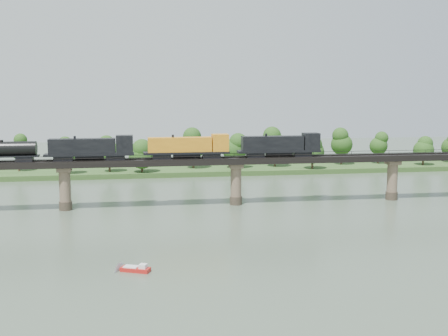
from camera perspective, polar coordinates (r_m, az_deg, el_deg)
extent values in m
plane|color=#3D4D3D|center=(107.57, 4.01, -6.96)|extent=(400.00, 400.00, 0.00)
cube|color=#2B4B1E|center=(189.64, -1.67, -0.12)|extent=(300.00, 24.00, 1.60)
cylinder|color=#473A2D|center=(135.04, -15.78, -3.70)|extent=(3.00, 3.00, 2.00)
cylinder|color=#79624F|center=(134.21, -15.86, -1.82)|extent=(2.60, 2.60, 9.00)
cube|color=#79624F|center=(133.60, -15.92, -0.13)|extent=(3.20, 3.20, 1.00)
cylinder|color=#473A2D|center=(135.98, 1.21, -3.31)|extent=(3.00, 3.00, 2.00)
cylinder|color=#79624F|center=(135.16, 1.22, -1.44)|extent=(2.60, 2.60, 9.00)
cube|color=#79624F|center=(134.56, 1.22, 0.24)|extent=(3.20, 3.20, 1.00)
cylinder|color=#473A2D|center=(148.15, 16.65, -2.71)|extent=(3.00, 3.00, 2.00)
cylinder|color=#79624F|center=(147.40, 16.72, -0.99)|extent=(2.60, 2.60, 9.00)
cube|color=#79624F|center=(146.84, 16.79, 0.55)|extent=(3.20, 3.20, 1.00)
cube|color=black|center=(134.39, 1.23, 0.77)|extent=(220.00, 5.00, 1.50)
cube|color=black|center=(133.56, 1.28, 1.08)|extent=(220.00, 0.12, 0.16)
cube|color=black|center=(135.02, 1.17, 1.15)|extent=(220.00, 0.12, 0.16)
cube|color=black|center=(131.87, 1.41, 1.26)|extent=(220.00, 0.10, 0.10)
cube|color=black|center=(136.56, 1.05, 1.50)|extent=(220.00, 0.10, 0.10)
cube|color=black|center=(131.91, 1.41, 1.11)|extent=(0.08, 0.08, 0.70)
cube|color=black|center=(136.60, 1.05, 1.35)|extent=(0.08, 0.08, 0.70)
cylinder|color=#382619|center=(190.81, -20.12, 0.25)|extent=(0.70, 0.70, 3.71)
sphere|color=#1B4112|center=(190.24, -20.19, 1.72)|extent=(5.67, 5.67, 5.67)
sphere|color=#1B4112|center=(189.95, -20.24, 2.65)|extent=(4.25, 4.25, 4.25)
cylinder|color=#382619|center=(180.51, -15.46, -0.01)|extent=(0.70, 0.70, 3.51)
sphere|color=#1B4112|center=(179.93, -15.51, 1.47)|extent=(6.31, 6.31, 6.31)
sphere|color=#1B4112|center=(179.63, -15.55, 2.39)|extent=(4.73, 4.73, 4.73)
cylinder|color=#382619|center=(181.99, -11.55, 0.16)|extent=(0.70, 0.70, 3.34)
sphere|color=#1B4112|center=(181.44, -11.59, 1.56)|extent=(7.18, 7.18, 7.18)
sphere|color=#1B4112|center=(181.15, -11.62, 2.43)|extent=(5.39, 5.39, 5.39)
cylinder|color=#382619|center=(179.14, -8.32, 0.03)|extent=(0.70, 0.70, 2.83)
sphere|color=#1B4112|center=(178.66, -8.35, 1.23)|extent=(8.26, 8.26, 8.26)
sphere|color=#1B4112|center=(178.40, -8.36, 1.98)|extent=(6.19, 6.19, 6.19)
cylinder|color=#382619|center=(186.42, -3.12, 0.60)|extent=(0.70, 0.70, 3.96)
sphere|color=#1B4112|center=(185.81, -3.14, 2.21)|extent=(8.07, 8.07, 8.07)
sphere|color=#1B4112|center=(185.50, -3.15, 3.23)|extent=(6.05, 6.05, 6.05)
cylinder|color=#382619|center=(186.78, 1.07, 0.51)|extent=(0.70, 0.70, 3.27)
sphere|color=#1B4112|center=(186.25, 1.07, 1.84)|extent=(8.03, 8.03, 8.03)
sphere|color=#1B4112|center=(185.97, 1.07, 2.67)|extent=(6.02, 6.02, 6.02)
cylinder|color=#382619|center=(190.77, 5.19, 0.74)|extent=(0.70, 0.70, 3.92)
sphere|color=#1B4112|center=(190.17, 5.21, 2.30)|extent=(8.29, 8.29, 8.29)
sphere|color=#1B4112|center=(189.87, 5.22, 3.28)|extent=(6.21, 6.21, 6.21)
cylinder|color=#382619|center=(187.17, 8.96, 0.39)|extent=(0.70, 0.70, 3.02)
sphere|color=#1B4112|center=(186.68, 8.98, 1.62)|extent=(7.74, 7.74, 7.74)
sphere|color=#1B4112|center=(186.41, 9.00, 2.39)|extent=(5.80, 5.80, 5.80)
cylinder|color=#382619|center=(199.57, 11.82, 0.91)|extent=(0.70, 0.70, 3.80)
sphere|color=#1B4112|center=(199.02, 11.86, 2.36)|extent=(7.47, 7.47, 7.47)
sphere|color=#1B4112|center=(198.73, 11.89, 3.26)|extent=(5.60, 5.60, 5.60)
cylinder|color=#382619|center=(205.00, 15.38, 0.92)|extent=(0.70, 0.70, 3.38)
sphere|color=#1B4112|center=(204.51, 15.42, 2.17)|extent=(6.23, 6.23, 6.23)
sphere|color=#1B4112|center=(204.25, 15.45, 2.96)|extent=(4.67, 4.67, 4.67)
cylinder|color=#382619|center=(205.94, 19.56, 0.69)|extent=(0.70, 0.70, 2.77)
sphere|color=#1B4112|center=(205.52, 19.61, 1.71)|extent=(7.04, 7.04, 7.04)
sphere|color=#1B4112|center=(205.30, 19.64, 2.35)|extent=(5.28, 5.28, 5.28)
cube|color=black|center=(138.01, 7.94, 1.44)|extent=(4.26, 2.56, 1.17)
cube|color=black|center=(135.11, 3.18, 1.36)|extent=(4.26, 2.56, 1.17)
cube|color=black|center=(136.36, 5.59, 1.72)|extent=(20.24, 3.20, 0.53)
cube|color=black|center=(135.77, 4.95, 2.53)|extent=(14.91, 2.88, 3.41)
cube|color=black|center=(138.32, 8.82, 2.70)|extent=(3.83, 3.20, 4.05)
cylinder|color=black|center=(136.42, 5.59, 1.47)|extent=(6.39, 1.49, 1.49)
cube|color=black|center=(133.32, -1.30, 1.28)|extent=(4.26, 2.56, 1.17)
cube|color=black|center=(132.32, -6.34, 1.18)|extent=(4.26, 2.56, 1.17)
cube|color=black|center=(132.61, -3.82, 1.56)|extent=(20.24, 3.20, 0.53)
cube|color=orange|center=(132.27, -4.51, 2.39)|extent=(14.91, 2.88, 3.41)
cube|color=orange|center=(133.29, -0.40, 2.60)|extent=(3.83, 3.20, 4.05)
cylinder|color=black|center=(132.68, -3.81, 1.30)|extent=(6.39, 1.49, 1.49)
cube|color=black|center=(132.31, -10.96, 1.09)|extent=(4.26, 2.56, 1.17)
cube|color=black|center=(133.28, -15.99, 0.97)|extent=(4.26, 2.56, 1.17)
cube|color=black|center=(132.58, -13.49, 1.35)|extent=(20.24, 3.20, 0.53)
cube|color=black|center=(132.51, -14.21, 2.18)|extent=(14.91, 2.88, 3.41)
cube|color=black|center=(131.91, -10.07, 2.41)|extent=(3.83, 3.20, 4.05)
cylinder|color=black|center=(132.64, -13.49, 1.10)|extent=(6.39, 1.49, 1.49)
cube|color=black|center=(134.62, -19.59, 0.88)|extent=(3.73, 2.34, 1.17)
cube|color=black|center=(135.53, -21.60, 1.12)|extent=(15.98, 2.56, 0.32)
cylinder|color=black|center=(135.35, -21.63, 1.84)|extent=(14.91, 3.20, 3.20)
cylinder|color=black|center=(135.19, -21.67, 2.55)|extent=(0.75, 0.75, 0.53)
cube|color=red|center=(88.63, -8.99, -10.15)|extent=(4.82, 3.31, 0.64)
cube|color=white|center=(88.80, -9.43, -9.87)|extent=(2.54, 2.12, 0.23)
cube|color=white|center=(87.95, -8.23, -9.84)|extent=(1.43, 1.43, 0.64)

